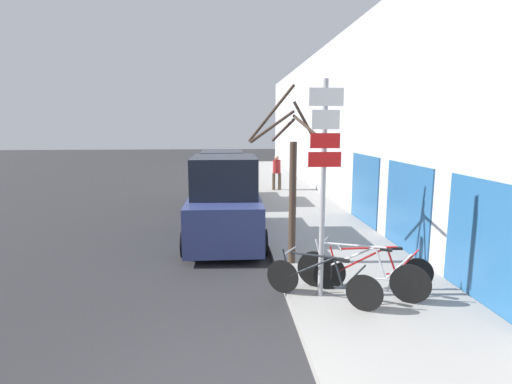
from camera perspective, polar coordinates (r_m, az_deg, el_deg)
ground_plane at (r=15.24m, az=-4.15°, el=-2.41°), size 80.00×80.00×0.00m
sidewalk_curb at (r=18.18m, az=3.99°, el=-0.24°), size 3.20×32.00×0.15m
building_facade at (r=18.19m, az=9.68°, el=9.63°), size 0.23×32.00×6.50m
signpost at (r=6.81m, az=9.63°, el=2.49°), size 0.57×0.11×3.73m
bicycle_0 at (r=7.03m, az=9.33°, el=-12.45°), size 1.74×1.18×0.84m
bicycle_1 at (r=7.43m, az=14.69°, el=-11.13°), size 2.05×1.19×0.93m
bicycle_2 at (r=7.71m, az=16.40°, el=-10.73°), size 2.18×0.44×0.83m
parked_car_0 at (r=10.76m, az=-4.48°, el=-1.72°), size 2.11×4.26×2.33m
parked_car_1 at (r=15.85m, az=-4.82°, el=1.61°), size 2.00×4.23×2.15m
pedestrian_near at (r=18.68m, az=2.98°, el=3.17°), size 0.43×0.36×1.63m
street_tree at (r=8.53m, az=5.01°, el=1.24°), size 1.46×1.77×3.82m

